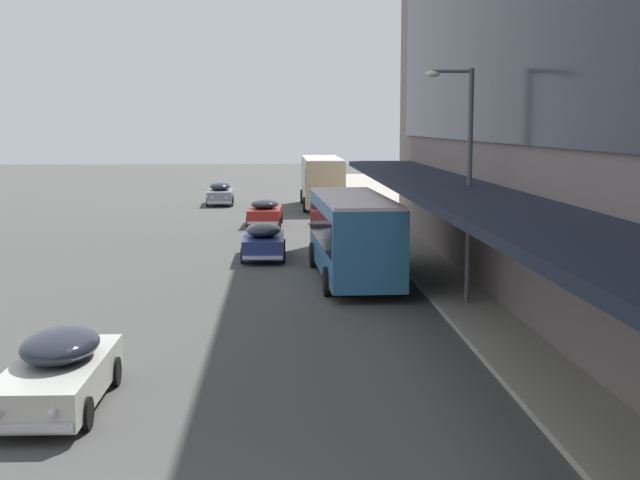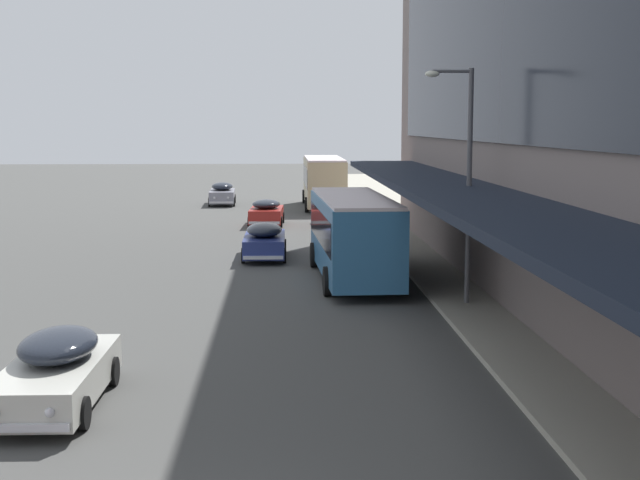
% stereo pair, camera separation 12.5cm
% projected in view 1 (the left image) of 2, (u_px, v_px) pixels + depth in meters
% --- Properties ---
extents(transit_bus_kerbside_front, '(2.96, 9.48, 3.11)m').
position_uv_depth(transit_bus_kerbside_front, '(353.00, 232.00, 32.55)').
color(transit_bus_kerbside_front, teal).
rests_on(transit_bus_kerbside_front, ground).
extents(transit_bus_kerbside_rear, '(2.79, 10.35, 3.45)m').
position_uv_depth(transit_bus_kerbside_rear, '(322.00, 179.00, 61.16)').
color(transit_bus_kerbside_rear, tan).
rests_on(transit_bus_kerbside_rear, ground).
extents(sedan_lead_near, '(2.06, 4.31, 1.49)m').
position_uv_depth(sedan_lead_near, '(265.00, 212.00, 50.58)').
color(sedan_lead_near, '#A6251F').
rests_on(sedan_lead_near, ground).
extents(sedan_far_back, '(1.97, 4.69, 1.60)m').
position_uv_depth(sedan_far_back, '(220.00, 194.00, 63.59)').
color(sedan_far_back, gray).
rests_on(sedan_far_back, ground).
extents(sedan_oncoming_front, '(1.89, 4.35, 1.55)m').
position_uv_depth(sedan_oncoming_front, '(332.00, 213.00, 50.21)').
color(sedan_oncoming_front, '#A9150F').
rests_on(sedan_oncoming_front, ground).
extents(sedan_trailing_mid, '(1.92, 4.86, 1.53)m').
position_uv_depth(sedan_trailing_mid, '(59.00, 370.00, 18.09)').
color(sedan_trailing_mid, beige).
rests_on(sedan_trailing_mid, ground).
extents(sedan_second_near, '(1.87, 4.78, 1.55)m').
position_uv_depth(sedan_second_near, '(264.00, 241.00, 38.09)').
color(sedan_second_near, navy).
rests_on(sedan_second_near, ground).
extents(street_lamp, '(1.50, 0.28, 7.26)m').
position_uv_depth(street_lamp, '(464.00, 169.00, 27.43)').
color(street_lamp, '#4C4C51').
rests_on(street_lamp, sidewalk_kerb).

